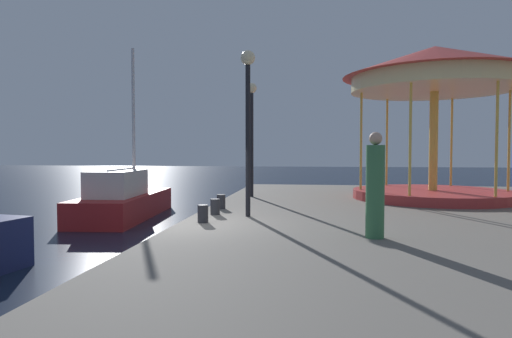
# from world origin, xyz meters

# --- Properties ---
(ground_plane) EXTENTS (120.00, 120.00, 0.00)m
(ground_plane) POSITION_xyz_m (0.00, 0.00, 0.00)
(ground_plane) COLOR black
(sailboat_red) EXTENTS (2.45, 5.92, 6.36)m
(sailboat_red) POSITION_xyz_m (-3.80, 5.45, 0.66)
(sailboat_red) COLOR maroon
(sailboat_red) RESTS_ON ground
(carousel) EXTENTS (6.06, 6.06, 5.11)m
(carousel) POSITION_xyz_m (7.01, 5.89, 4.59)
(carousel) COLOR #B23333
(carousel) RESTS_ON quay_dock
(lamp_post_near_edge) EXTENTS (0.36, 0.36, 4.07)m
(lamp_post_near_edge) POSITION_xyz_m (1.41, 1.17, 3.60)
(lamp_post_near_edge) COLOR black
(lamp_post_near_edge) RESTS_ON quay_dock
(lamp_post_mid_promenade) EXTENTS (0.36, 0.36, 4.01)m
(lamp_post_mid_promenade) POSITION_xyz_m (0.84, 5.84, 3.57)
(lamp_post_mid_promenade) COLOR black
(lamp_post_mid_promenade) RESTS_ON quay_dock
(bollard_north) EXTENTS (0.24, 0.24, 0.40)m
(bollard_north) POSITION_xyz_m (0.54, 1.36, 1.00)
(bollard_north) COLOR #2D2D33
(bollard_north) RESTS_ON quay_dock
(bollard_center) EXTENTS (0.24, 0.24, 0.40)m
(bollard_center) POSITION_xyz_m (0.45, 2.49, 1.00)
(bollard_center) COLOR #2D2D33
(bollard_center) RESTS_ON quay_dock
(bollard_south) EXTENTS (0.24, 0.24, 0.40)m
(bollard_south) POSITION_xyz_m (0.54, 0.11, 1.00)
(bollard_south) COLOR #2D2D33
(bollard_south) RESTS_ON quay_dock
(person_mid_promenade) EXTENTS (0.34, 0.34, 1.96)m
(person_mid_promenade) POSITION_xyz_m (4.15, -1.17, 1.73)
(person_mid_promenade) COLOR #387247
(person_mid_promenade) RESTS_ON quay_dock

